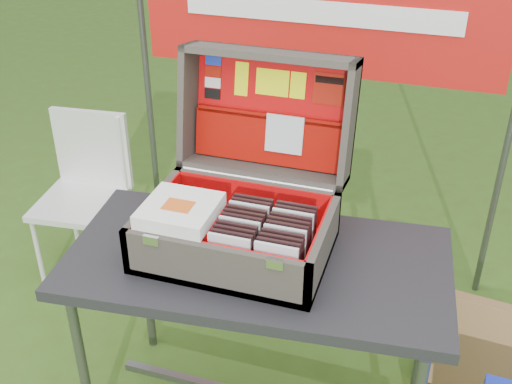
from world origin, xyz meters
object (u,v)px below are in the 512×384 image
(suitcase, at_px, (241,169))
(cardboard_box, at_px, (470,345))
(table, at_px, (257,345))
(chair, at_px, (79,205))

(suitcase, relative_size, cardboard_box, 1.46)
(suitcase, xyz_separation_m, cardboard_box, (0.83, 0.37, -0.86))
(table, relative_size, suitcase, 2.08)
(chair, height_order, cardboard_box, chair)
(suitcase, bearing_deg, table, -41.41)
(suitcase, bearing_deg, chair, 151.78)
(suitcase, distance_m, chair, 1.32)
(cardboard_box, bearing_deg, table, -142.98)
(suitcase, xyz_separation_m, chair, (-1.01, 0.54, -0.65))
(chair, bearing_deg, table, -34.89)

